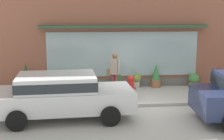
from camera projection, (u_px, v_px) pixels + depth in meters
name	position (u px, v px, depth m)	size (l,w,h in m)	color
ground_plane	(134.00, 105.00, 11.79)	(60.00, 60.00, 0.00)	#B2AFA8
curb_strip	(135.00, 105.00, 11.59)	(14.00, 0.24, 0.12)	#B2B2AD
storefront	(123.00, 33.00, 14.47)	(14.00, 0.81, 4.98)	#935642
fire_hydrant	(131.00, 87.00, 12.54)	(0.39, 0.35, 0.93)	red
pedestrian_with_handbag	(114.00, 70.00, 13.02)	(0.51, 0.49, 1.76)	#8E333D
parked_car_silver	(61.00, 93.00, 10.19)	(4.50, 2.22, 1.44)	silver
potted_plant_window_left	(118.00, 77.00, 14.01)	(0.40, 0.40, 1.21)	#33473D
potted_plant_low_front	(26.00, 77.00, 13.71)	(0.42, 0.42, 1.27)	#33473D
potted_plant_by_entrance	(194.00, 80.00, 14.75)	(0.52, 0.52, 0.60)	#9E6042
potted_plant_corner_tall	(137.00, 80.00, 14.29)	(0.40, 0.40, 0.68)	#B7B2A3
potted_plant_trailing_edge	(62.00, 80.00, 14.06)	(0.32, 0.32, 0.92)	#B7B2A3
potted_plant_near_hydrant	(156.00, 76.00, 14.49)	(0.44, 0.44, 1.07)	#9E6042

